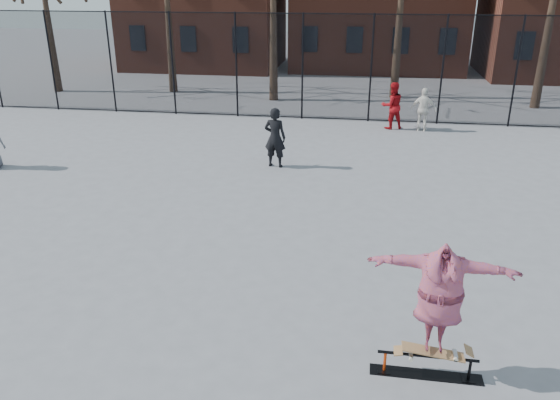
% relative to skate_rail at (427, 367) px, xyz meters
% --- Properties ---
extents(ground, '(100.00, 100.00, 0.00)m').
position_rel_skate_rail_xyz_m(ground, '(-2.14, 1.72, -0.13)').
color(ground, slate).
extents(skate_rail, '(1.55, 0.24, 0.34)m').
position_rel_skate_rail_xyz_m(skate_rail, '(0.00, 0.00, 0.00)').
color(skate_rail, black).
rests_on(skate_rail, ground).
extents(skateboard, '(0.92, 0.22, 0.11)m').
position_rel_skate_rail_xyz_m(skateboard, '(0.06, 0.00, 0.26)').
color(skateboard, '#93633B').
rests_on(skateboard, skate_rail).
extents(skater, '(1.98, 0.61, 1.59)m').
position_rel_skate_rail_xyz_m(skater, '(0.06, 0.00, 1.11)').
color(skater, '#473381').
rests_on(skater, skateboard).
extents(bystander_black, '(0.70, 0.51, 1.75)m').
position_rel_skate_rail_xyz_m(bystander_black, '(-3.60, 8.71, 0.74)').
color(bystander_black, black).
rests_on(bystander_black, ground).
extents(bystander_red, '(1.00, 0.89, 1.70)m').
position_rel_skate_rail_xyz_m(bystander_red, '(-0.11, 13.72, 0.72)').
color(bystander_red, '#A10E13').
rests_on(bystander_red, ground).
extents(bystander_white, '(0.97, 0.59, 1.55)m').
position_rel_skate_rail_xyz_m(bystander_white, '(1.01, 13.56, 0.64)').
color(bystander_white, silver).
rests_on(bystander_white, ground).
extents(fence, '(34.03, 0.07, 4.00)m').
position_rel_skate_rail_xyz_m(fence, '(-2.16, 14.72, 1.92)').
color(fence, black).
rests_on(fence, ground).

